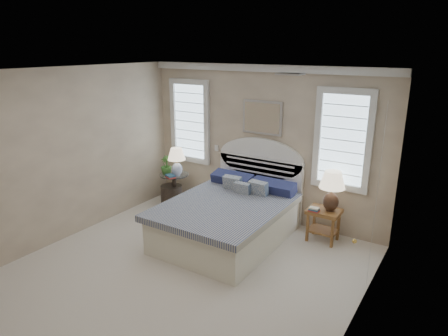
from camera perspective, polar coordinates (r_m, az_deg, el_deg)
floor at (r=5.59m, az=-7.24°, el=-15.43°), size 4.50×5.00×0.01m
ceiling at (r=4.73m, az=-8.48°, el=13.37°), size 4.50×5.00×0.01m
wall_back at (r=7.01m, az=5.49°, el=3.44°), size 4.50×0.02×2.70m
wall_left at (r=6.63m, az=-22.84°, el=1.37°), size 0.02×5.00×2.70m
wall_right at (r=4.02m, az=17.78°, el=-7.89°), size 0.02×5.00×2.70m
crown_molding at (r=6.79m, az=5.64°, el=14.01°), size 4.50×0.08×0.12m
hvac_vent at (r=4.77m, az=9.44°, el=13.11°), size 0.30×0.20×0.02m
switch_plate at (r=7.51m, az=-1.06°, el=2.86°), size 0.08×0.01×0.12m
window_left at (r=7.75m, az=-4.82°, el=6.66°), size 0.90×0.06×1.60m
window_right at (r=6.44m, az=16.62°, el=3.86°), size 0.90×0.06×1.60m
painting at (r=6.88m, az=5.44°, el=7.18°), size 0.74×0.04×0.58m
closet_door at (r=5.17m, az=20.99°, el=-4.40°), size 0.02×1.80×2.40m
bed at (r=6.45m, az=0.95°, el=-6.76°), size 1.72×2.28×1.47m
side_table_left at (r=7.80m, az=-7.10°, el=-2.59°), size 0.56×0.56×0.63m
nightstand_right at (r=6.54m, az=14.05°, el=-6.97°), size 0.50×0.40×0.53m
floor_pot at (r=7.91m, az=-7.50°, el=-3.82°), size 0.46×0.46×0.38m
lamp_left at (r=7.54m, az=-6.78°, el=1.32°), size 0.34×0.34×0.54m
lamp_right at (r=6.34m, az=15.18°, el=-2.57°), size 0.45×0.45×0.65m
potted_plant at (r=7.69m, az=-8.27°, el=0.42°), size 0.21×0.21×0.37m
books_left at (r=7.52m, az=-7.66°, el=-1.18°), size 0.24×0.21×0.05m
books_right at (r=6.37m, az=12.74°, el=-5.81°), size 0.16×0.12×0.07m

